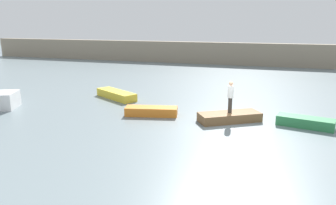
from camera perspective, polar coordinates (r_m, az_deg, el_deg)
ground_plane at (r=17.68m, az=11.09°, el=-4.11°), size 120.00×120.00×0.00m
embankment_wall at (r=42.86m, az=15.70°, el=8.03°), size 80.00×1.20×2.80m
rowboat_yellow at (r=23.92m, az=-8.97°, el=1.36°), size 3.72×2.77×0.54m
rowboat_orange at (r=19.35m, az=-2.91°, el=-1.52°), size 3.19×1.64×0.51m
rowboat_brown at (r=18.47m, az=10.64°, el=-2.50°), size 3.53×2.90×0.50m
rowboat_green at (r=18.67m, az=22.74°, el=-3.16°), size 2.97×1.49×0.52m
person_white_shirt at (r=18.17m, az=10.81°, el=1.22°), size 0.32×0.32×1.75m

